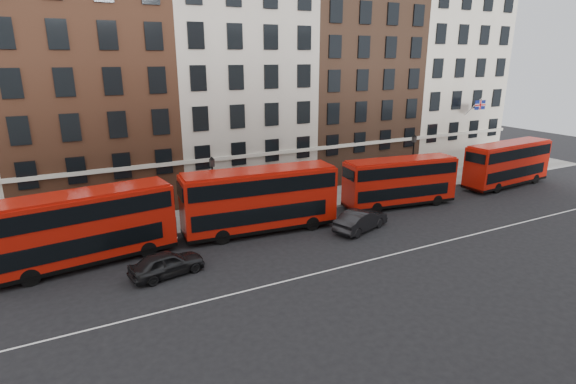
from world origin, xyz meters
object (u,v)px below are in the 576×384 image
bus_b (259,199)px  bus_c (400,181)px  bus_d (507,163)px  car_rear (167,263)px  car_front (361,220)px  bus_a (80,227)px  traffic_light (502,156)px

bus_b → bus_c: bearing=4.9°
bus_d → car_rear: (-34.63, -3.80, -1.62)m
car_rear → car_front: 14.53m
bus_a → bus_c: (25.08, 0.01, -0.24)m
bus_c → traffic_light: bearing=15.9°
bus_c → car_front: (-6.33, -3.18, -1.46)m
car_rear → car_front: (14.52, 0.63, 0.04)m
bus_a → bus_c: size_ratio=1.11×
bus_d → car_rear: size_ratio=2.42×
bus_b → bus_d: 26.92m
bus_b → bus_d: bus_b is taller
car_front → traffic_light: bearing=-94.9°
bus_b → bus_d: size_ratio=1.08×
bus_d → car_front: 20.41m
car_front → bus_d: bearing=-99.9°
bus_d → traffic_light: bearing=42.3°
bus_a → bus_d: 38.86m
traffic_light → bus_d: bearing=-133.1°
bus_a → bus_d: size_ratio=1.06×
bus_a → traffic_light: bus_a is taller
bus_b → bus_c: size_ratio=1.13×
bus_a → bus_b: bus_b is taller
car_front → bus_a: bearing=61.6°
bus_b → car_rear: bearing=-148.9°
bus_c → traffic_light: bus_c is taller
bus_a → car_rear: 5.95m
traffic_light → bus_b: bearing=-175.4°
car_rear → traffic_light: size_ratio=1.34×
traffic_light → car_rear: bearing=-170.5°
bus_c → traffic_light: 16.18m
bus_d → car_rear: bus_d is taller
bus_b → traffic_light: bus_b is taller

